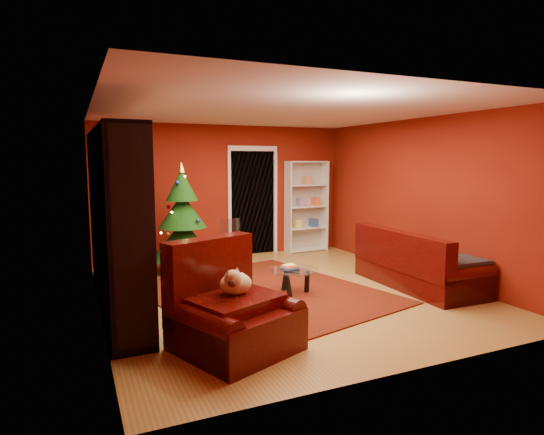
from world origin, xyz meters
name	(u,v)px	position (x,y,z in m)	size (l,w,h in m)	color
floor	(283,293)	(0.00, 0.00, -0.03)	(5.00, 5.50, 0.05)	olive
ceiling	(284,109)	(0.00, 0.00, 2.62)	(5.00, 5.50, 0.05)	silver
wall_back	(224,191)	(0.00, 2.77, 1.30)	(5.00, 0.05, 2.60)	maroon
wall_left	(94,211)	(-2.52, 0.00, 1.30)	(0.05, 5.50, 2.60)	maroon
wall_right	(422,198)	(2.52, 0.00, 1.30)	(0.05, 5.50, 2.60)	maroon
doorway	(253,203)	(0.60, 2.73, 1.05)	(1.06, 0.60, 2.16)	black
rug	(264,293)	(-0.30, 0.01, 0.01)	(2.87, 3.35, 0.02)	#53170A
media_unit	(116,222)	(-2.27, 0.07, 1.14)	(0.46, 2.98, 2.29)	black
christmas_tree	(183,219)	(-1.06, 1.78, 0.92)	(1.07, 1.07, 1.90)	black
gift_box_teal	(138,270)	(-1.85, 1.53, 0.16)	(0.33, 0.33, 0.33)	#216A7D
gift_box_red	(170,262)	(-1.21, 2.18, 0.11)	(0.22, 0.22, 0.22)	#A91C18
white_bookshelf	(306,207)	(1.75, 2.57, 0.95)	(0.90, 0.32, 1.95)	white
armchair	(235,307)	(-1.31, -1.66, 0.45)	(1.14, 1.14, 0.89)	black
dog	(236,284)	(-1.28, -1.60, 0.67)	(0.40, 0.30, 0.29)	#CDC48C
sofa	(419,258)	(2.02, -0.56, 0.44)	(2.07, 0.93, 0.89)	black
coffee_table	(293,281)	(0.08, -0.17, 0.19)	(0.72, 0.72, 0.45)	gray
acrylic_chair	(234,247)	(-0.20, 1.59, 0.40)	(0.41, 0.45, 0.80)	#66605B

